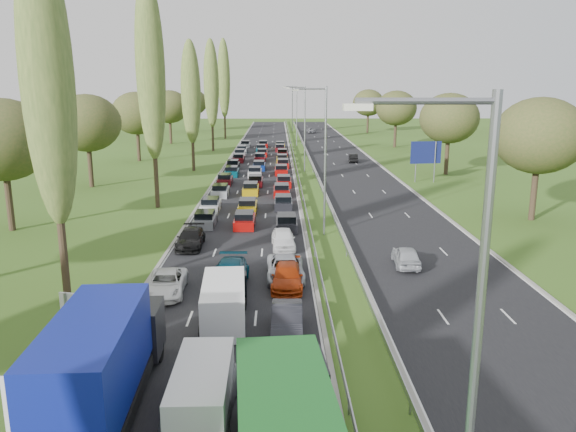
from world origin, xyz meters
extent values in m
plane|color=#38551A|center=(4.50, 80.00, 0.00)|extent=(260.00, 260.00, 0.00)
cube|color=black|center=(-2.25, 82.50, 0.00)|extent=(10.50, 215.00, 0.04)
cube|color=black|center=(11.25, 82.50, 0.00)|extent=(10.50, 215.00, 0.04)
cube|color=gray|center=(3.35, 82.50, 0.55)|extent=(0.06, 215.00, 0.32)
cube|color=gray|center=(5.65, 82.50, 0.55)|extent=(0.06, 215.00, 0.32)
cylinder|color=gray|center=(4.50, 8.00, 6.00)|extent=(0.18, 0.18, 12.00)
cylinder|color=gray|center=(4.50, 43.00, 6.00)|extent=(0.18, 0.18, 12.00)
cylinder|color=gray|center=(4.50, 78.00, 6.00)|extent=(0.18, 0.18, 12.00)
cylinder|color=gray|center=(4.50, 113.00, 6.00)|extent=(0.18, 0.18, 12.00)
cylinder|color=gray|center=(4.50, 148.00, 6.00)|extent=(0.18, 0.18, 12.00)
cylinder|color=#2D2116|center=(-11.50, 29.00, 3.60)|extent=(0.44, 0.44, 7.20)
ellipsoid|color=#496129|center=(-11.50, 29.00, 12.40)|extent=(2.80, 2.80, 16.00)
cylinder|color=#2D2116|center=(-11.50, 54.00, 3.96)|extent=(0.44, 0.44, 7.92)
ellipsoid|color=#496129|center=(-11.50, 54.00, 13.64)|extent=(2.80, 2.80, 17.60)
cylinder|color=#2D2116|center=(-11.50, 79.00, 3.24)|extent=(0.44, 0.44, 6.48)
ellipsoid|color=#496129|center=(-11.50, 79.00, 11.16)|extent=(2.80, 2.80, 14.40)
cylinder|color=#2D2116|center=(-11.50, 104.00, 3.60)|extent=(0.44, 0.44, 7.20)
ellipsoid|color=#496129|center=(-11.50, 104.00, 12.40)|extent=(2.80, 2.80, 16.00)
cylinder|color=#2D2116|center=(-11.50, 129.00, 3.96)|extent=(0.44, 0.44, 7.92)
ellipsoid|color=#496129|center=(-11.50, 129.00, 13.64)|extent=(2.80, 2.80, 17.60)
cylinder|color=#2D2116|center=(-22.00, 45.00, 2.42)|extent=(0.56, 0.56, 4.84)
ellipsoid|color=#38471E|center=(-22.00, 45.00, 7.70)|extent=(8.00, 8.00, 6.80)
cylinder|color=#2D2116|center=(-22.00, 66.00, 2.42)|extent=(0.56, 0.56, 4.84)
ellipsoid|color=#38471E|center=(-22.00, 66.00, 7.70)|extent=(8.00, 8.00, 6.80)
cylinder|color=#2D2116|center=(-22.00, 90.00, 2.42)|extent=(0.56, 0.56, 4.84)
ellipsoid|color=#38471E|center=(-22.00, 90.00, 7.70)|extent=(8.00, 8.00, 6.80)
cylinder|color=#2D2116|center=(-22.00, 118.00, 2.42)|extent=(0.56, 0.56, 4.84)
ellipsoid|color=#38471E|center=(-22.00, 118.00, 7.70)|extent=(8.00, 8.00, 6.80)
cylinder|color=#2D2116|center=(-22.00, 150.00, 2.42)|extent=(0.56, 0.56, 4.84)
ellipsoid|color=#38471E|center=(-22.00, 150.00, 7.70)|extent=(8.00, 8.00, 6.80)
cylinder|color=#2D2116|center=(24.00, 48.00, 2.42)|extent=(0.56, 0.56, 4.84)
ellipsoid|color=#38471E|center=(24.00, 48.00, 7.70)|extent=(8.00, 8.00, 6.80)
cylinder|color=#2D2116|center=(24.00, 75.00, 2.42)|extent=(0.56, 0.56, 4.84)
ellipsoid|color=#38471E|center=(24.00, 75.00, 7.70)|extent=(8.00, 8.00, 6.80)
cylinder|color=#2D2116|center=(24.00, 110.00, 2.42)|extent=(0.56, 0.56, 4.84)
ellipsoid|color=#38471E|center=(24.00, 110.00, 7.70)|extent=(8.00, 8.00, 6.80)
cylinder|color=#2D2116|center=(24.00, 145.00, 2.42)|extent=(0.56, 0.56, 4.84)
ellipsoid|color=#38471E|center=(24.00, 145.00, 7.70)|extent=(8.00, 8.00, 6.80)
cube|color=slate|center=(-5.69, 46.18, 0.44)|extent=(1.75, 4.00, 0.80)
cube|color=silver|center=(-5.92, 52.26, 0.44)|extent=(1.75, 4.00, 0.80)
cube|color=#B2B7BC|center=(-5.72, 59.82, 0.44)|extent=(1.75, 4.00, 0.80)
cube|color=#590F14|center=(-5.91, 67.46, 0.44)|extent=(1.75, 4.00, 0.80)
cube|color=#053F4C|center=(-5.59, 74.16, 0.44)|extent=(1.75, 4.00, 0.80)
cube|color=black|center=(-5.94, 80.81, 0.44)|extent=(1.75, 4.00, 0.80)
cube|color=#590F14|center=(-5.65, 88.44, 0.44)|extent=(1.75, 4.00, 0.80)
cube|color=silver|center=(-5.87, 95.15, 0.44)|extent=(1.75, 4.00, 0.80)
cube|color=#B2B7BC|center=(-5.90, 100.79, 0.44)|extent=(1.75, 4.00, 0.80)
cube|color=#B2B7BC|center=(-5.78, 110.38, 0.44)|extent=(1.75, 4.00, 0.80)
cube|color=#A50C0A|center=(-2.22, 45.84, 0.44)|extent=(1.75, 4.00, 0.80)
cube|color=#BF990C|center=(-2.26, 51.64, 0.44)|extent=(1.75, 4.00, 0.80)
cube|color=#BF990C|center=(-2.40, 61.10, 0.44)|extent=(1.75, 4.00, 0.80)
cube|color=#590F14|center=(-2.08, 66.42, 0.44)|extent=(1.75, 4.00, 0.80)
cube|color=silver|center=(-2.43, 73.60, 0.44)|extent=(1.75, 4.00, 0.80)
cube|color=navy|center=(-2.06, 79.78, 0.44)|extent=(1.75, 4.00, 0.80)
cube|color=#590F14|center=(-2.21, 89.20, 0.44)|extent=(1.75, 4.00, 0.80)
cube|color=#A50C0A|center=(-2.05, 95.67, 0.44)|extent=(1.75, 4.00, 0.80)
cube|color=#053F4C|center=(-2.44, 102.77, 0.44)|extent=(1.75, 4.00, 0.80)
cube|color=#A50C0A|center=(-2.23, 110.30, 0.44)|extent=(1.75, 4.00, 0.80)
cube|color=black|center=(1.43, 44.87, 0.44)|extent=(1.75, 4.00, 0.80)
cube|color=black|center=(1.22, 53.42, 0.44)|extent=(1.75, 4.00, 0.80)
cube|color=#A50C0A|center=(1.09, 60.00, 0.44)|extent=(1.75, 4.00, 0.80)
cube|color=#A50C0A|center=(1.41, 66.10, 0.44)|extent=(1.75, 4.00, 0.80)
cube|color=#A50C0A|center=(1.14, 75.42, 0.44)|extent=(1.75, 4.00, 0.80)
cube|color=#A50C0A|center=(1.44, 81.83, 0.44)|extent=(1.75, 4.00, 0.80)
cube|color=#BF990C|center=(1.34, 87.47, 0.44)|extent=(1.75, 4.00, 0.80)
cube|color=#A50C0A|center=(1.45, 95.35, 0.44)|extent=(1.75, 4.00, 0.80)
cube|color=#590F14|center=(1.06, 103.21, 0.44)|extent=(1.75, 4.00, 0.80)
cube|color=#BF990C|center=(1.13, 108.54, 0.44)|extent=(1.75, 4.00, 0.80)
imported|color=#A60A1C|center=(-5.67, 15.25, 0.71)|extent=(1.66, 4.26, 1.38)
imported|color=white|center=(-5.92, 29.67, 0.67)|extent=(2.39, 4.81, 1.31)
imported|color=black|center=(-5.97, 39.55, 0.71)|extent=(2.01, 4.76, 1.37)
imported|color=slate|center=(-2.12, 16.96, 0.74)|extent=(2.63, 5.26, 1.43)
imported|color=#043345|center=(-2.24, 30.82, 0.79)|extent=(2.21, 5.31, 1.53)
imported|color=black|center=(1.13, 24.05, 0.74)|extent=(1.61, 4.40, 1.44)
imported|color=#A7AAB0|center=(1.16, 32.13, 0.72)|extent=(2.43, 5.11, 1.41)
imported|color=#A12D09|center=(1.26, 30.70, 0.70)|extent=(2.07, 4.74, 1.36)
imported|color=white|center=(1.09, 39.18, 0.75)|extent=(1.92, 4.36, 1.46)
imported|color=#A5A9AE|center=(9.43, 34.66, 0.71)|extent=(1.91, 4.17, 1.39)
imported|color=black|center=(12.79, 88.01, 0.68)|extent=(1.72, 4.09, 1.31)
imported|color=gray|center=(9.35, 144.93, 0.67)|extent=(2.21, 4.70, 1.30)
cube|color=black|center=(-5.81, 17.60, 0.72)|extent=(2.60, 9.75, 0.50)
cube|color=navy|center=(-5.81, 16.40, 2.68)|extent=(2.71, 7.37, 2.92)
cube|color=silver|center=(-5.81, 12.75, 2.68)|extent=(2.64, 0.06, 2.82)
cube|color=black|center=(-5.81, 21.28, 1.57)|extent=(2.64, 2.38, 2.20)
cylinder|color=black|center=(-5.81, 21.27, 0.52)|extent=(2.28, 1.00, 1.00)
cube|color=black|center=(1.11, 16.21, 1.57)|extent=(2.51, 2.26, 2.20)
cylinder|color=black|center=(1.11, 16.14, 0.52)|extent=(2.16, 1.00, 1.00)
cube|color=silver|center=(-2.09, 16.81, 1.08)|extent=(2.02, 5.05, 2.02)
cube|color=black|center=(-2.09, 19.03, 0.98)|extent=(1.97, 0.81, 1.62)
cylinder|color=black|center=(-2.95, 18.43, 0.36)|extent=(0.25, 0.69, 0.69)
cube|color=white|center=(-2.10, 25.39, 1.15)|extent=(2.15, 5.37, 2.15)
cube|color=black|center=(-2.10, 27.75, 1.04)|extent=(2.09, 0.86, 1.72)
cylinder|color=black|center=(-3.02, 27.11, 0.39)|extent=(0.27, 0.73, 0.73)
cylinder|color=black|center=(-1.19, 23.67, 0.39)|extent=(0.27, 0.73, 0.73)
cylinder|color=gray|center=(-9.80, 24.39, 1.05)|extent=(0.16, 0.16, 2.10)
cylinder|color=gray|center=(-9.00, 24.39, 1.05)|extent=(0.16, 0.16, 2.10)
cube|color=silver|center=(-9.40, 24.39, 1.60)|extent=(1.49, 0.43, 1.00)
cylinder|color=gray|center=(18.20, 68.68, 2.60)|extent=(0.16, 0.16, 5.20)
cylinder|color=gray|center=(20.60, 68.68, 2.60)|extent=(0.16, 0.16, 5.20)
cube|color=navy|center=(19.40, 68.68, 3.80)|extent=(3.98, 0.58, 2.80)
camera|label=1|loc=(0.73, -1.77, 12.06)|focal=35.00mm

